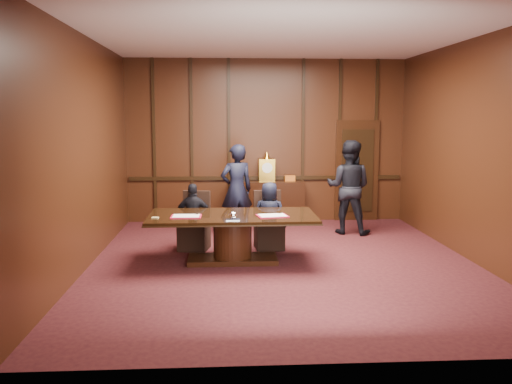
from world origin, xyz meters
TOP-DOWN VIEW (x-y plane):
  - room at (0.07, 0.14)m, footprint 7.00×7.04m
  - sideboard at (0.00, 3.26)m, footprint 1.60×0.45m
  - conference_table at (-0.79, 0.12)m, footprint 2.62×1.32m
  - folder_left at (-1.50, -0.03)m, footprint 0.47×0.34m
  - folder_right at (-0.18, -0.06)m, footprint 0.51×0.40m
  - inkstand at (-0.79, -0.33)m, footprint 0.20×0.14m
  - notepad at (-1.96, -0.12)m, footprint 0.11×0.09m
  - chair_left at (-1.43, 0.99)m, footprint 0.57×0.57m
  - chair_right at (-0.14, 0.99)m, footprint 0.52×0.52m
  - signatory_left at (-1.44, 0.92)m, footprint 0.70×0.33m
  - signatory_right at (-0.14, 0.92)m, footprint 0.65×0.50m
  - witness_left at (-0.67, 2.13)m, footprint 0.74×0.60m
  - witness_right at (1.51, 2.11)m, footprint 1.09×0.98m

SIDE VIEW (x-z plane):
  - chair_left at x=-1.43m, z-range -0.20..0.79m
  - chair_right at x=-0.14m, z-range -0.20..0.79m
  - sideboard at x=0.00m, z-range -0.28..1.26m
  - conference_table at x=-0.79m, z-range 0.13..0.89m
  - signatory_left at x=-1.44m, z-range 0.00..1.15m
  - signatory_right at x=-0.14m, z-range 0.00..1.17m
  - notepad at x=-1.96m, z-range 0.76..0.77m
  - folder_left at x=-1.50m, z-range 0.76..0.78m
  - folder_right at x=-0.18m, z-range 0.76..0.78m
  - inkstand at x=-0.79m, z-range 0.76..0.87m
  - witness_left at x=-0.67m, z-range 0.00..1.76m
  - witness_right at x=1.51m, z-range 0.00..1.83m
  - room at x=0.07m, z-range -0.03..3.47m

